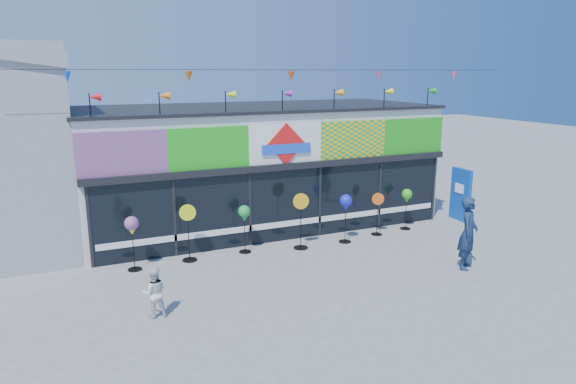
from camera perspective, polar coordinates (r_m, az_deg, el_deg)
ground at (r=13.62m, az=5.59°, el=-9.49°), size 80.00×80.00×0.00m
kite_shop at (r=18.25m, az=-3.47°, el=3.10°), size 16.00×5.70×5.31m
blue_sign at (r=19.43m, az=18.62°, el=-0.26°), size 0.19×0.95×1.89m
spinner_0 at (r=14.30m, az=-16.96°, el=-3.77°), size 0.38×0.38×1.51m
spinner_1 at (r=14.73m, az=-11.01°, el=-4.31°), size 0.46×0.42×1.65m
spinner_2 at (r=15.10m, az=-4.87°, el=-2.55°), size 0.37×0.37×1.44m
spinner_3 at (r=15.45m, az=1.44°, el=-3.08°), size 0.48×0.44×1.72m
spinner_4 at (r=16.03m, az=6.45°, el=-1.34°), size 0.39×0.39×1.55m
spinner_5 at (r=17.04m, az=9.91°, el=-2.29°), size 0.38×0.36×1.42m
spinner_6 at (r=17.76m, az=13.06°, el=-0.55°), size 0.36×0.36×1.41m
adult_man at (r=14.71m, az=19.38°, el=-4.32°), size 0.87×0.83×2.00m
child at (r=11.73m, az=-14.64°, el=-10.75°), size 0.58×0.37×1.13m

